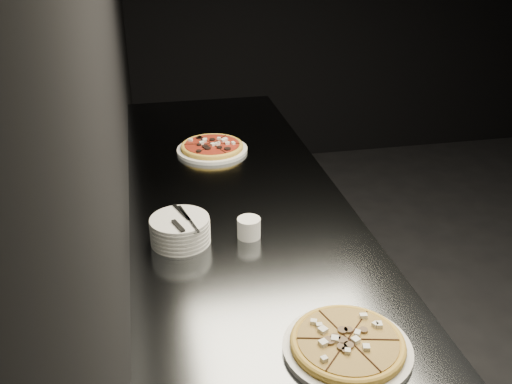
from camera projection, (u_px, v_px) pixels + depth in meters
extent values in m
cube|color=black|center=(113.00, 73.00, 1.65)|extent=(0.02, 5.00, 2.80)
cube|color=#575B5E|center=(242.00, 317.00, 2.14)|extent=(0.70, 2.40, 0.90)
cube|color=#575B5E|center=(240.00, 209.00, 1.94)|extent=(0.74, 2.44, 0.02)
cylinder|color=silver|center=(347.00, 348.00, 1.30)|extent=(0.30, 0.30, 0.01)
cylinder|color=gold|center=(347.00, 344.00, 1.29)|extent=(0.31, 0.31, 0.01)
torus|color=gold|center=(348.00, 342.00, 1.29)|extent=(0.32, 0.32, 0.02)
cylinder|color=gold|center=(348.00, 341.00, 1.29)|extent=(0.28, 0.28, 0.01)
cylinder|color=silver|center=(212.00, 150.00, 2.36)|extent=(0.29, 0.29, 0.01)
cylinder|color=gold|center=(212.00, 147.00, 2.36)|extent=(0.29, 0.29, 0.01)
torus|color=gold|center=(212.00, 146.00, 2.36)|extent=(0.30, 0.30, 0.02)
cylinder|color=maroon|center=(212.00, 145.00, 2.35)|extent=(0.26, 0.26, 0.01)
cylinder|color=silver|center=(181.00, 240.00, 1.73)|extent=(0.18, 0.18, 0.01)
cylinder|color=silver|center=(181.00, 236.00, 1.72)|extent=(0.18, 0.18, 0.01)
cylinder|color=silver|center=(180.00, 232.00, 1.71)|extent=(0.18, 0.18, 0.01)
cylinder|color=silver|center=(180.00, 228.00, 1.71)|extent=(0.18, 0.18, 0.01)
cylinder|color=silver|center=(180.00, 224.00, 1.70)|extent=(0.18, 0.18, 0.01)
cylinder|color=silver|center=(179.00, 220.00, 1.70)|extent=(0.18, 0.18, 0.01)
cube|color=silver|center=(181.00, 212.00, 1.73)|extent=(0.05, 0.11, 0.00)
cube|color=black|center=(178.00, 226.00, 1.65)|extent=(0.04, 0.07, 0.01)
cube|color=silver|center=(189.00, 219.00, 1.69)|extent=(0.01, 0.18, 0.00)
cylinder|color=silver|center=(249.00, 228.00, 1.74)|extent=(0.07, 0.07, 0.06)
cylinder|color=black|center=(249.00, 221.00, 1.73)|extent=(0.06, 0.06, 0.01)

